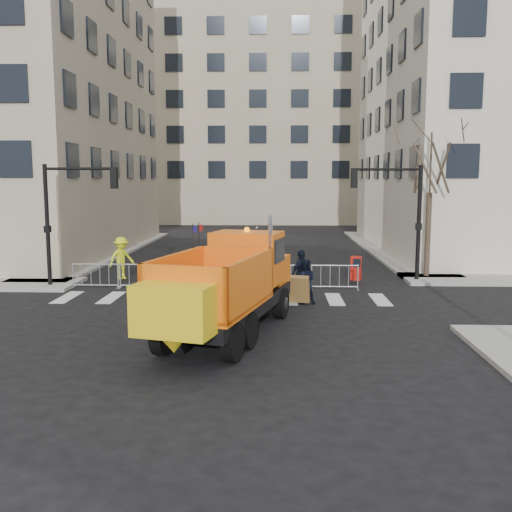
{
  "coord_description": "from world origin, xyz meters",
  "views": [
    {
      "loc": [
        1.96,
        -16.88,
        4.71
      ],
      "look_at": [
        1.27,
        2.5,
        2.13
      ],
      "focal_mm": 40.0,
      "sensor_mm": 36.0,
      "label": 1
    }
  ],
  "objects_px": {
    "cop_a": "(250,279)",
    "cop_b": "(305,282)",
    "plow_truck": "(226,284)",
    "worker": "(121,258)",
    "newspaper_box": "(356,268)",
    "cop_c": "(302,274)"
  },
  "relations": [
    {
      "from": "plow_truck",
      "to": "cop_a",
      "type": "relative_size",
      "value": 5.05
    },
    {
      "from": "cop_a",
      "to": "worker",
      "type": "relative_size",
      "value": 0.98
    },
    {
      "from": "plow_truck",
      "to": "newspaper_box",
      "type": "bearing_deg",
      "value": -14.41
    },
    {
      "from": "cop_a",
      "to": "cop_b",
      "type": "xyz_separation_m",
      "value": [
        2.13,
        0.06,
        -0.1
      ]
    },
    {
      "from": "cop_a",
      "to": "worker",
      "type": "height_order",
      "value": "worker"
    },
    {
      "from": "plow_truck",
      "to": "worker",
      "type": "height_order",
      "value": "plow_truck"
    },
    {
      "from": "cop_c",
      "to": "cop_b",
      "type": "bearing_deg",
      "value": 47.78
    },
    {
      "from": "cop_c",
      "to": "newspaper_box",
      "type": "height_order",
      "value": "cop_c"
    },
    {
      "from": "cop_c",
      "to": "worker",
      "type": "height_order",
      "value": "worker"
    },
    {
      "from": "cop_a",
      "to": "cop_b",
      "type": "distance_m",
      "value": 2.13
    },
    {
      "from": "plow_truck",
      "to": "worker",
      "type": "bearing_deg",
      "value": 46.87
    },
    {
      "from": "cop_a",
      "to": "cop_c",
      "type": "relative_size",
      "value": 0.99
    },
    {
      "from": "cop_b",
      "to": "newspaper_box",
      "type": "distance_m",
      "value": 5.16
    },
    {
      "from": "cop_a",
      "to": "newspaper_box",
      "type": "height_order",
      "value": "cop_a"
    },
    {
      "from": "cop_a",
      "to": "cop_b",
      "type": "relative_size",
      "value": 1.11
    },
    {
      "from": "cop_a",
      "to": "cop_b",
      "type": "bearing_deg",
      "value": 151.78
    },
    {
      "from": "plow_truck",
      "to": "cop_a",
      "type": "xyz_separation_m",
      "value": [
        0.48,
        4.65,
        -0.66
      ]
    },
    {
      "from": "cop_a",
      "to": "newspaper_box",
      "type": "relative_size",
      "value": 1.74
    },
    {
      "from": "plow_truck",
      "to": "cop_a",
      "type": "distance_m",
      "value": 4.72
    },
    {
      "from": "cop_a",
      "to": "plow_truck",
      "type": "bearing_deg",
      "value": 54.35
    },
    {
      "from": "cop_a",
      "to": "worker",
      "type": "bearing_deg",
      "value": -65.7
    },
    {
      "from": "cop_a",
      "to": "cop_c",
      "type": "height_order",
      "value": "cop_c"
    }
  ]
}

